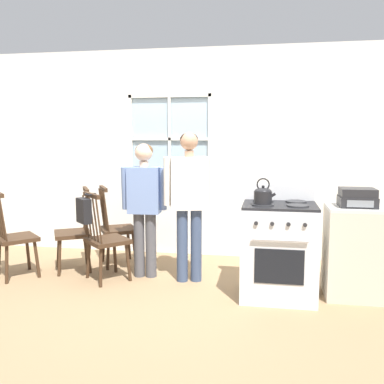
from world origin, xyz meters
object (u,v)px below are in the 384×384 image
chair_center_cluster (117,229)px  handbag (84,210)px  stereo (357,198)px  person_elderly_left (144,198)px  chair_by_window (106,240)px  chair_near_stove (15,238)px  stove (279,249)px  chair_near_wall (74,233)px  kettle (263,195)px  potted_plant (180,177)px  side_counter (354,252)px  person_teen_center (189,193)px

chair_center_cluster → handbag: size_ratio=3.18×
stereo → person_elderly_left: bearing=173.6°
chair_by_window → chair_near_stove: same height
stove → handbag: size_ratio=3.53×
person_elderly_left → stereo: bearing=-9.8°
chair_near_wall → kettle: bearing=46.5°
chair_near_wall → chair_center_cluster: (0.41, 0.29, 0.00)m
chair_near_stove → person_elderly_left: bearing=-126.5°
chair_by_window → stove: size_ratio=0.90×
potted_plant → kettle: bearing=-52.6°
chair_near_wall → chair_center_cluster: same height
handbag → chair_near_stove: bearing=174.1°
stove → side_counter: (0.73, 0.12, -0.02)m
kettle → potted_plant: size_ratio=0.81×
chair_center_cluster → stove: stove is taller
stove → handbag: stove is taller
chair_near_wall → potted_plant: size_ratio=3.21×
chair_near_wall → side_counter: 3.09m
person_elderly_left → potted_plant: person_elderly_left is taller
chair_by_window → stove: 1.86m
chair_by_window → chair_near_stove: size_ratio=1.00×
chair_near_stove → stove: (2.89, -0.08, 0.03)m
person_elderly_left → chair_by_window: bearing=-157.6°
potted_plant → side_counter: (1.98, -1.17, -0.60)m
handbag → side_counter: size_ratio=0.34×
potted_plant → chair_center_cluster: bearing=-140.1°
chair_by_window → chair_center_cluster: 0.57m
potted_plant → side_counter: 2.38m
potted_plant → chair_near_stove: bearing=-143.7°
chair_center_cluster → person_teen_center: person_teen_center is taller
chair_center_cluster → stereo: 2.79m
kettle → handbag: size_ratio=0.80×
chair_near_stove → side_counter: bearing=-136.3°
chair_near_wall → chair_near_stove: (-0.55, -0.35, 0.00)m
chair_near_wall → person_teen_center: person_teen_center is taller
person_elderly_left → person_teen_center: 0.53m
chair_by_window → person_teen_center: (0.91, 0.13, 0.53)m
stove → stereo: stove is taller
chair_near_wall → side_counter: chair_near_wall is taller
chair_near_stove → handbag: size_ratio=3.18×
chair_near_wall → side_counter: bearing=55.2°
chair_center_cluster → kettle: kettle is taller
chair_near_wall → stove: 2.39m
chair_by_window → stove: stove is taller
potted_plant → stereo: (1.98, -1.19, -0.06)m
chair_near_stove → potted_plant: bearing=-100.6°
chair_near_stove → side_counter: 3.63m
potted_plant → handbag: size_ratio=0.99×
person_elderly_left → chair_near_wall: bearing=171.0°
potted_plant → person_elderly_left: bearing=-102.6°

